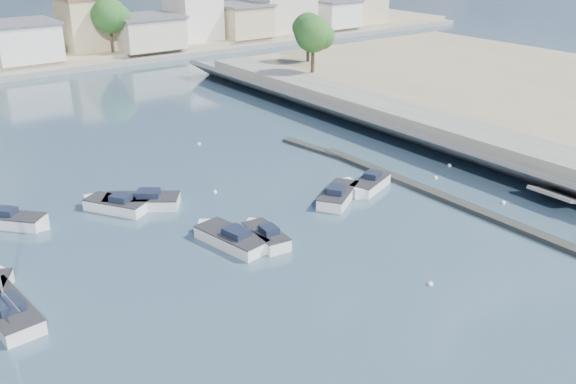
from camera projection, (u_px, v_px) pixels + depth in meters
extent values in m
plane|color=#273F4F|center=(171.00, 123.00, 66.32)|extent=(400.00, 400.00, 0.00)
cube|color=slate|center=(502.00, 147.00, 56.19)|extent=(5.00, 90.00, 1.80)
cube|color=slate|center=(470.00, 157.00, 53.79)|extent=(4.17, 90.00, 2.86)
cube|color=slate|center=(567.00, 196.00, 47.24)|extent=(5.31, 3.50, 1.94)
cube|color=black|center=(440.00, 196.00, 47.90)|extent=(1.00, 26.00, 0.35)
cube|color=black|center=(317.00, 149.00, 58.00)|extent=(2.00, 8.05, 0.30)
cube|color=gray|center=(23.00, 46.00, 104.55)|extent=(160.00, 40.00, 1.40)
cube|color=slate|center=(68.00, 69.00, 89.12)|extent=(160.00, 2.50, 0.80)
cube|color=silver|center=(24.00, 42.00, 89.27)|extent=(8.50, 8.50, 5.00)
cube|color=#595960|center=(21.00, 22.00, 88.24)|extent=(9.01, 9.01, 0.35)
cube|color=#C2B185|center=(85.00, 24.00, 96.53)|extent=(6.50, 7.50, 7.50)
cube|color=beige|center=(146.00, 33.00, 98.56)|extent=(9.50, 9.00, 4.50)
cube|color=#595960|center=(145.00, 16.00, 97.62)|extent=(10.07, 9.54, 0.35)
cube|color=silver|center=(193.00, 14.00, 105.62)|extent=(7.00, 8.00, 8.00)
cube|color=#C2B185|center=(241.00, 21.00, 109.13)|extent=(8.00, 9.00, 5.00)
cube|color=#595960|center=(241.00, 4.00, 108.10)|extent=(8.48, 9.54, 0.35)
cube|color=beige|center=(280.00, 9.00, 114.36)|extent=(10.50, 8.50, 7.50)
cube|color=silver|center=(334.00, 14.00, 119.52)|extent=(7.50, 7.50, 4.50)
cube|color=#595960|center=(335.00, 0.00, 118.59)|extent=(7.95, 7.95, 0.35)
cube|color=#C2B185|center=(356.00, 0.00, 125.49)|extent=(9.00, 9.50, 8.00)
cylinder|color=#38281E|center=(112.00, 40.00, 94.68)|extent=(0.44, 0.44, 3.60)
sphere|color=#25541C|center=(109.00, 16.00, 93.31)|extent=(5.12, 5.12, 5.12)
sphere|color=#25541C|center=(117.00, 17.00, 93.46)|extent=(3.84, 3.84, 3.84)
sphere|color=#25541C|center=(103.00, 14.00, 93.16)|extent=(3.52, 3.52, 3.52)
cylinder|color=#38281E|center=(197.00, 30.00, 105.81)|extent=(0.44, 0.44, 3.15)
sphere|color=#25541C|center=(196.00, 10.00, 104.62)|extent=(4.48, 4.48, 4.48)
sphere|color=#25541C|center=(202.00, 12.00, 104.75)|extent=(3.36, 3.36, 3.36)
sphere|color=#25541C|center=(191.00, 9.00, 104.49)|extent=(3.08, 3.08, 3.08)
cylinder|color=#38281E|center=(279.00, 24.00, 113.99)|extent=(0.44, 0.44, 2.70)
sphere|color=#25541C|center=(279.00, 8.00, 112.96)|extent=(3.84, 3.84, 3.84)
sphere|color=#25541C|center=(284.00, 9.00, 113.07)|extent=(2.88, 2.88, 2.88)
sphere|color=#25541C|center=(275.00, 7.00, 112.85)|extent=(2.64, 2.64, 2.64)
cylinder|color=#38281E|center=(313.00, 60.00, 80.12)|extent=(0.44, 0.44, 3.15)
sphere|color=#25541C|center=(313.00, 34.00, 78.93)|extent=(4.48, 4.48, 4.48)
sphere|color=#25541C|center=(321.00, 36.00, 79.06)|extent=(3.36, 3.36, 3.36)
sphere|color=#25541C|center=(307.00, 33.00, 78.80)|extent=(3.08, 3.08, 3.08)
cylinder|color=#38281E|center=(308.00, 50.00, 86.82)|extent=(0.44, 0.44, 2.93)
sphere|color=#25541C|center=(308.00, 28.00, 85.71)|extent=(4.16, 4.16, 4.16)
sphere|color=#25541C|center=(315.00, 30.00, 85.83)|extent=(3.12, 3.12, 3.12)
sphere|color=#25541C|center=(303.00, 27.00, 85.59)|extent=(2.86, 2.86, 2.86)
cube|color=white|center=(232.00, 240.00, 40.84)|extent=(2.88, 5.40, 1.00)
cube|color=white|center=(209.00, 230.00, 42.23)|extent=(1.97, 1.97, 1.00)
cube|color=#262628|center=(231.00, 233.00, 40.65)|extent=(2.92, 5.41, 0.08)
cube|color=#171F30|center=(237.00, 232.00, 40.23)|extent=(1.50, 1.73, 0.48)
cube|color=white|center=(266.00, 238.00, 41.14)|extent=(1.97, 4.01, 1.00)
cube|color=white|center=(254.00, 228.00, 42.46)|extent=(1.55, 1.55, 1.00)
cube|color=#262628|center=(266.00, 231.00, 40.95)|extent=(2.00, 4.01, 0.08)
cube|color=#171F30|center=(269.00, 230.00, 40.55)|extent=(1.09, 1.26, 0.48)
cube|color=white|center=(142.00, 203.00, 46.35)|extent=(5.48, 4.74, 1.00)
cube|color=white|center=(110.00, 203.00, 46.32)|extent=(1.63, 1.63, 1.00)
cube|color=#262628|center=(141.00, 197.00, 46.16)|extent=(5.50, 4.77, 0.08)
cube|color=#171F30|center=(148.00, 193.00, 46.08)|extent=(2.02, 1.95, 0.48)
cube|color=white|center=(370.00, 185.00, 49.47)|extent=(4.41, 3.07, 1.00)
cube|color=white|center=(360.00, 193.00, 48.10)|extent=(1.55, 1.55, 1.00)
cube|color=#262628|center=(370.00, 179.00, 49.28)|extent=(4.42, 3.10, 0.08)
cube|color=#171F30|center=(373.00, 175.00, 49.51)|extent=(1.52, 1.42, 0.48)
cube|color=white|center=(117.00, 207.00, 45.76)|extent=(3.89, 4.74, 1.00)
cube|color=white|center=(94.00, 203.00, 46.41)|extent=(1.52, 1.52, 1.00)
cube|color=#262628|center=(116.00, 200.00, 45.57)|extent=(3.92, 4.76, 0.08)
cube|color=#171F30|center=(121.00, 198.00, 45.33)|extent=(1.65, 1.73, 0.48)
cube|color=white|center=(13.00, 222.00, 43.36)|extent=(4.12, 4.31, 1.00)
cube|color=white|center=(39.00, 224.00, 43.02)|extent=(1.21, 1.21, 1.00)
cube|color=#262628|center=(12.00, 215.00, 43.16)|extent=(4.14, 4.33, 0.08)
cube|color=#171F30|center=(6.00, 212.00, 43.15)|extent=(1.62, 1.64, 0.48)
cube|color=white|center=(338.00, 197.00, 47.43)|extent=(5.04, 4.14, 1.00)
cube|color=white|center=(346.00, 187.00, 49.20)|extent=(1.58, 1.58, 1.00)
cube|color=#262628|center=(338.00, 190.00, 47.23)|extent=(5.06, 4.18, 0.08)
cube|color=#171F30|center=(337.00, 190.00, 46.73)|extent=(1.83, 1.75, 0.48)
cube|color=white|center=(6.00, 311.00, 33.31)|extent=(2.46, 6.08, 1.00)
cube|color=#262628|center=(4.00, 303.00, 33.12)|extent=(2.50, 6.08, 0.08)
cube|color=#171F30|center=(8.00, 304.00, 32.61)|extent=(1.37, 1.87, 0.48)
cylinder|color=silver|center=(10.00, 301.00, 32.02)|extent=(0.28, 2.40, 0.08)
sphere|color=white|center=(503.00, 203.00, 46.99)|extent=(0.35, 0.35, 0.35)
sphere|color=white|center=(436.00, 178.00, 51.64)|extent=(0.35, 0.35, 0.35)
sphere|color=white|center=(430.00, 284.00, 36.33)|extent=(0.35, 0.35, 0.35)
sphere|color=white|center=(450.00, 165.00, 54.34)|extent=(0.35, 0.35, 0.35)
sphere|color=white|center=(215.00, 192.00, 48.88)|extent=(0.35, 0.35, 0.35)
sphere|color=white|center=(199.00, 144.00, 59.67)|extent=(0.35, 0.35, 0.35)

